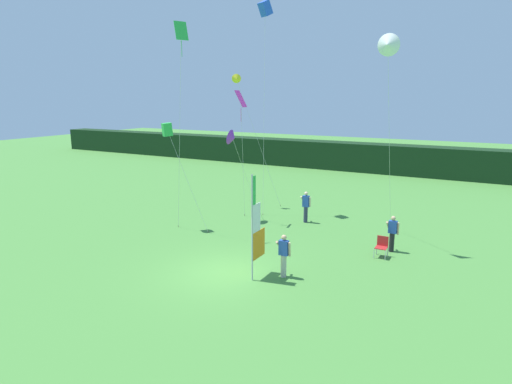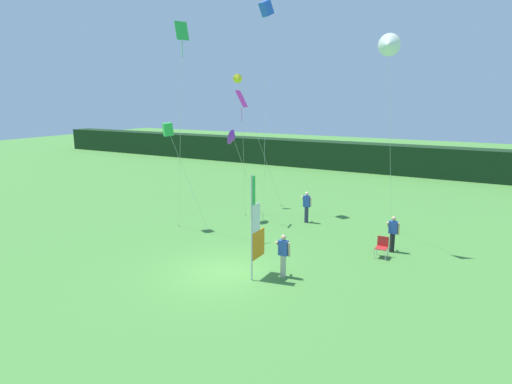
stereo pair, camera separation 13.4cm
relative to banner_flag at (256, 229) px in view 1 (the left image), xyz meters
The scene contains 14 objects.
ground_plane 2.39m from the banner_flag, behind, with size 120.00×120.00×0.00m, color #478438.
distant_treeline 26.13m from the banner_flag, 92.99° to the left, with size 80.00×2.40×2.58m, color black.
banner_flag is the anchor object (origin of this frame).
person_near_banner 6.77m from the banner_flag, 53.46° to the left, with size 0.55×0.48×1.64m.
person_mid_field 7.96m from the banner_flag, 98.18° to the left, with size 0.55×0.48×1.73m.
person_far_left 1.49m from the banner_flag, 31.67° to the left, with size 0.55×0.48×1.69m.
folding_chair 6.03m from the banner_flag, 50.44° to the left, with size 0.51×0.51×0.89m.
kite_white_delta_0 9.36m from the banner_flag, 59.10° to the left, with size 0.93×3.78×9.34m.
kite_green_diamond_1 9.40m from the banner_flag, 152.03° to the left, with size 1.62×1.27×10.09m.
kite_purple_delta_2 8.44m from the banner_flag, 127.59° to the left, with size 0.55×3.66×5.04m.
kite_green_box_3 8.46m from the banner_flag, 153.29° to the left, with size 2.54×0.64×5.50m.
kite_yellow_delta_4 12.71m from the banner_flag, 124.25° to the left, with size 2.85×1.40×8.12m.
kite_blue_box_5 13.77m from the banner_flag, 115.50° to the left, with size 0.79×1.42×11.98m.
kite_magenta_diamond_6 8.82m from the banner_flag, 124.34° to the left, with size 0.78×1.56×7.10m.
Camera 1 is at (8.68, -13.27, 6.76)m, focal length 30.14 mm.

